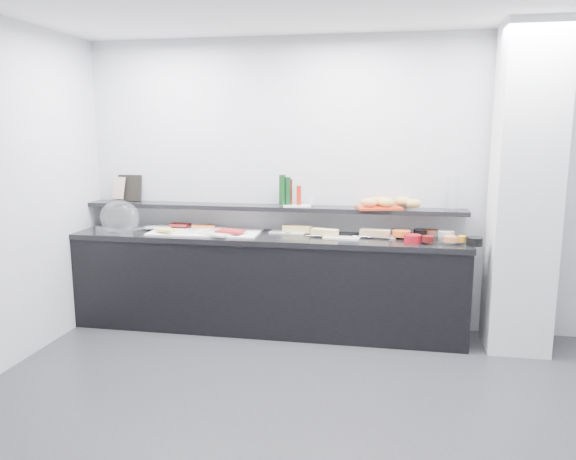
% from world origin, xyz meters
% --- Properties ---
extents(ground, '(5.00, 5.00, 0.00)m').
position_xyz_m(ground, '(0.00, 0.00, 0.00)').
color(ground, '#2D2D30').
rests_on(ground, ground).
extents(back_wall, '(5.00, 0.02, 2.70)m').
position_xyz_m(back_wall, '(0.00, 2.00, 1.35)').
color(back_wall, '#B4B6BB').
rests_on(back_wall, ground).
extents(column, '(0.50, 0.50, 2.70)m').
position_xyz_m(column, '(1.50, 1.65, 1.35)').
color(column, silver).
rests_on(column, ground).
extents(buffet_cabinet, '(3.60, 0.60, 0.85)m').
position_xyz_m(buffet_cabinet, '(-0.70, 1.70, 0.42)').
color(buffet_cabinet, black).
rests_on(buffet_cabinet, ground).
extents(counter_top, '(3.62, 0.62, 0.05)m').
position_xyz_m(counter_top, '(-0.70, 1.70, 0.88)').
color(counter_top, black).
rests_on(counter_top, buffet_cabinet).
extents(wall_shelf, '(3.60, 0.25, 0.04)m').
position_xyz_m(wall_shelf, '(-0.70, 1.88, 1.13)').
color(wall_shelf, black).
rests_on(wall_shelf, back_wall).
extents(cloche_base, '(0.50, 0.40, 0.04)m').
position_xyz_m(cloche_base, '(-2.11, 1.73, 0.92)').
color(cloche_base, '#B2B5B9').
rests_on(cloche_base, counter_top).
extents(cloche_dome, '(0.42, 0.30, 0.34)m').
position_xyz_m(cloche_dome, '(-2.12, 1.67, 1.03)').
color(cloche_dome, silver).
rests_on(cloche_dome, cloche_base).
extents(linen_runner, '(1.03, 0.51, 0.01)m').
position_xyz_m(linen_runner, '(-1.29, 1.72, 0.91)').
color(linen_runner, white).
rests_on(linen_runner, counter_top).
extents(platter_meat_a, '(0.30, 0.23, 0.01)m').
position_xyz_m(platter_meat_a, '(-1.80, 1.81, 0.92)').
color(platter_meat_a, silver).
rests_on(platter_meat_a, linen_runner).
extents(food_meat_a, '(0.20, 0.14, 0.02)m').
position_xyz_m(food_meat_a, '(-1.60, 1.86, 0.94)').
color(food_meat_a, maroon).
rests_on(food_meat_a, platter_meat_a).
extents(platter_salmon, '(0.33, 0.25, 0.01)m').
position_xyz_m(platter_salmon, '(-1.30, 1.78, 0.92)').
color(platter_salmon, white).
rests_on(platter_salmon, linen_runner).
extents(food_salmon, '(0.25, 0.20, 0.02)m').
position_xyz_m(food_salmon, '(-1.35, 1.82, 0.94)').
color(food_salmon, '#D1632A').
rests_on(food_salmon, platter_salmon).
extents(platter_cheese, '(0.27, 0.20, 0.01)m').
position_xyz_m(platter_cheese, '(-1.47, 1.59, 0.92)').
color(platter_cheese, white).
rests_on(platter_cheese, linen_runner).
extents(food_cheese, '(0.22, 0.18, 0.02)m').
position_xyz_m(food_cheese, '(-1.61, 1.56, 0.94)').
color(food_cheese, '#E2CF58').
rests_on(food_cheese, platter_cheese).
extents(platter_meat_b, '(0.36, 0.31, 0.01)m').
position_xyz_m(platter_meat_b, '(-1.14, 1.58, 0.92)').
color(platter_meat_b, silver).
rests_on(platter_meat_b, linen_runner).
extents(food_meat_b, '(0.27, 0.20, 0.02)m').
position_xyz_m(food_meat_b, '(-1.02, 1.62, 0.94)').
color(food_meat_b, maroon).
rests_on(food_meat_b, platter_meat_b).
extents(sandwich_plate_left, '(0.35, 0.17, 0.01)m').
position_xyz_m(sandwich_plate_left, '(-0.52, 1.83, 0.91)').
color(sandwich_plate_left, silver).
rests_on(sandwich_plate_left, counter_top).
extents(sandwich_food_left, '(0.29, 0.17, 0.06)m').
position_xyz_m(sandwich_food_left, '(-0.43, 1.84, 0.94)').
color(sandwich_food_left, '#E6CD78').
rests_on(sandwich_food_left, sandwich_plate_left).
extents(tongs_left, '(0.13, 0.10, 0.01)m').
position_xyz_m(tongs_left, '(-0.53, 1.74, 0.92)').
color(tongs_left, silver).
rests_on(tongs_left, sandwich_plate_left).
extents(sandwich_plate_mid, '(0.33, 0.16, 0.01)m').
position_xyz_m(sandwich_plate_mid, '(-0.01, 1.65, 0.91)').
color(sandwich_plate_mid, silver).
rests_on(sandwich_plate_mid, counter_top).
extents(sandwich_food_mid, '(0.25, 0.14, 0.06)m').
position_xyz_m(sandwich_food_mid, '(-0.16, 1.69, 0.94)').
color(sandwich_food_mid, '#DCC173').
rests_on(sandwich_food_mid, sandwich_plate_mid).
extents(tongs_mid, '(0.16, 0.02, 0.01)m').
position_xyz_m(tongs_mid, '(-0.25, 1.65, 0.92)').
color(tongs_mid, '#B8B9BF').
rests_on(tongs_mid, sandwich_plate_mid).
extents(sandwich_plate_right, '(0.35, 0.19, 0.01)m').
position_xyz_m(sandwich_plate_right, '(0.32, 1.81, 0.91)').
color(sandwich_plate_right, white).
rests_on(sandwich_plate_right, counter_top).
extents(sandwich_food_right, '(0.28, 0.14, 0.06)m').
position_xyz_m(sandwich_food_right, '(0.29, 1.74, 0.94)').
color(sandwich_food_right, tan).
rests_on(sandwich_food_right, sandwich_plate_right).
extents(tongs_right, '(0.16, 0.03, 0.01)m').
position_xyz_m(tongs_right, '(0.17, 1.69, 0.92)').
color(tongs_right, silver).
rests_on(tongs_right, sandwich_plate_right).
extents(bowl_glass_fruit, '(0.23, 0.23, 0.07)m').
position_xyz_m(bowl_glass_fruit, '(0.52, 1.83, 0.94)').
color(bowl_glass_fruit, white).
rests_on(bowl_glass_fruit, counter_top).
extents(fill_glass_fruit, '(0.21, 0.21, 0.05)m').
position_xyz_m(fill_glass_fruit, '(0.52, 1.76, 0.95)').
color(fill_glass_fruit, orange).
rests_on(fill_glass_fruit, bowl_glass_fruit).
extents(bowl_black_jam, '(0.19, 0.19, 0.07)m').
position_xyz_m(bowl_black_jam, '(0.70, 1.86, 0.94)').
color(bowl_black_jam, black).
rests_on(bowl_black_jam, counter_top).
extents(fill_black_jam, '(0.16, 0.16, 0.05)m').
position_xyz_m(fill_black_jam, '(0.78, 1.85, 0.95)').
color(fill_black_jam, '#541F0C').
rests_on(fill_black_jam, bowl_black_jam).
extents(bowl_glass_cream, '(0.20, 0.20, 0.07)m').
position_xyz_m(bowl_glass_cream, '(0.83, 1.76, 0.94)').
color(bowl_glass_cream, white).
rests_on(bowl_glass_cream, counter_top).
extents(fill_glass_cream, '(0.19, 0.19, 0.05)m').
position_xyz_m(fill_glass_cream, '(0.91, 1.82, 0.95)').
color(fill_glass_cream, white).
rests_on(fill_glass_cream, bowl_glass_cream).
extents(bowl_red_jam, '(0.18, 0.18, 0.07)m').
position_xyz_m(bowl_red_jam, '(0.61, 1.58, 0.94)').
color(bowl_red_jam, maroon).
rests_on(bowl_red_jam, counter_top).
extents(fill_red_jam, '(0.12, 0.12, 0.05)m').
position_xyz_m(fill_red_jam, '(0.73, 1.54, 0.95)').
color(fill_red_jam, '#4F0B0C').
rests_on(fill_red_jam, bowl_red_jam).
extents(bowl_glass_salmon, '(0.20, 0.20, 0.07)m').
position_xyz_m(bowl_glass_salmon, '(0.90, 1.57, 0.94)').
color(bowl_glass_salmon, white).
rests_on(bowl_glass_salmon, counter_top).
extents(fill_glass_salmon, '(0.13, 0.13, 0.05)m').
position_xyz_m(fill_glass_salmon, '(0.93, 1.58, 0.95)').
color(fill_glass_salmon, orange).
rests_on(fill_glass_salmon, bowl_glass_salmon).
extents(bowl_black_fruit, '(0.15, 0.15, 0.07)m').
position_xyz_m(bowl_black_fruit, '(1.12, 1.56, 0.94)').
color(bowl_black_fruit, black).
rests_on(bowl_black_fruit, counter_top).
extents(fill_black_fruit, '(0.11, 0.11, 0.05)m').
position_xyz_m(fill_black_fruit, '(1.00, 1.59, 0.95)').
color(fill_black_fruit, orange).
rests_on(fill_black_fruit, bowl_black_fruit).
extents(framed_print, '(0.24, 0.08, 0.26)m').
position_xyz_m(framed_print, '(-2.15, 1.96, 1.28)').
color(framed_print, black).
rests_on(framed_print, wall_shelf).
extents(print_art, '(0.17, 0.10, 0.22)m').
position_xyz_m(print_art, '(-2.26, 1.94, 1.28)').
color(print_art, tan).
rests_on(print_art, framed_print).
extents(condiment_tray, '(0.28, 0.22, 0.01)m').
position_xyz_m(condiment_tray, '(-0.45, 1.87, 1.16)').
color(condiment_tray, white).
rests_on(condiment_tray, wall_shelf).
extents(bottle_green_a, '(0.06, 0.06, 0.26)m').
position_xyz_m(bottle_green_a, '(-0.53, 1.87, 1.29)').
color(bottle_green_a, '#0E3418').
rests_on(bottle_green_a, condiment_tray).
extents(bottle_brown, '(0.06, 0.06, 0.24)m').
position_xyz_m(bottle_brown, '(-0.51, 1.88, 1.28)').
color(bottle_brown, '#3D160B').
rests_on(bottle_brown, condiment_tray).
extents(bottle_green_b, '(0.08, 0.08, 0.28)m').
position_xyz_m(bottle_green_b, '(-0.58, 1.87, 1.30)').
color(bottle_green_b, '#0F3814').
rests_on(bottle_green_b, condiment_tray).
extents(bottle_hot, '(0.06, 0.06, 0.18)m').
position_xyz_m(bottle_hot, '(-0.43, 1.87, 1.25)').
color(bottle_hot, '#AD1F0C').
rests_on(bottle_hot, condiment_tray).
extents(shaker_salt, '(0.04, 0.04, 0.07)m').
position_xyz_m(shaker_salt, '(-0.42, 1.89, 1.20)').
color(shaker_salt, silver).
rests_on(shaker_salt, condiment_tray).
extents(shaker_pepper, '(0.04, 0.04, 0.07)m').
position_xyz_m(shaker_pepper, '(-0.30, 1.90, 1.20)').
color(shaker_pepper, silver).
rests_on(shaker_pepper, condiment_tray).
extents(bread_tray, '(0.44, 0.36, 0.02)m').
position_xyz_m(bread_tray, '(0.31, 1.85, 1.16)').
color(bread_tray, '#B52F13').
rests_on(bread_tray, wall_shelf).
extents(bread_roll_nw, '(0.14, 0.12, 0.08)m').
position_xyz_m(bread_roll_nw, '(0.37, 1.91, 1.21)').
color(bread_roll_nw, '#BB8347').
rests_on(bread_roll_nw, bread_tray).
extents(bread_roll_n, '(0.15, 0.12, 0.08)m').
position_xyz_m(bread_roll_n, '(0.32, 1.93, 1.21)').
color(bread_roll_n, tan).
rests_on(bread_roll_n, bread_tray).
extents(bread_roll_ne, '(0.17, 0.13, 0.08)m').
position_xyz_m(bread_roll_ne, '(0.53, 1.95, 1.21)').
color(bread_roll_ne, tan).
rests_on(bread_roll_ne, bread_tray).
extents(bread_roll_sw, '(0.17, 0.13, 0.08)m').
position_xyz_m(bread_roll_sw, '(0.22, 1.79, 1.21)').
color(bread_roll_sw, '#C9854C').
rests_on(bread_roll_sw, bread_tray).
extents(bread_roll_s, '(0.16, 0.10, 0.08)m').
position_xyz_m(bread_roll_s, '(0.38, 1.82, 1.21)').
color(bread_roll_s, tan).
rests_on(bread_roll_s, bread_tray).
extents(bread_roll_se, '(0.14, 0.11, 0.08)m').
position_xyz_m(bread_roll_se, '(0.62, 1.80, 1.21)').
color(bread_roll_se, tan).
rests_on(bread_roll_se, bread_tray).
extents(bread_roll_midw, '(0.17, 0.13, 0.08)m').
position_xyz_m(bread_roll_midw, '(0.29, 1.91, 1.21)').
color(bread_roll_midw, tan).
rests_on(bread_roll_midw, bread_tray).
extents(carafe, '(0.13, 0.13, 0.30)m').
position_xyz_m(carafe, '(0.95, 1.87, 1.30)').
color(carafe, white).
rests_on(carafe, wall_shelf).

